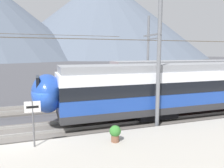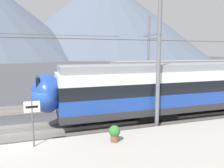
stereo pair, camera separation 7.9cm
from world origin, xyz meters
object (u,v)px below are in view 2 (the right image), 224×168
object	(u,v)px
platform_sign	(32,114)
potted_plant_by_shelter	(115,132)
catenary_mast_mid	(158,60)
catenary_mast_far_side	(149,56)
train_far_track	(209,76)

from	to	relation	value
platform_sign	potted_plant_by_shelter	size ratio (longest dim) A/B	2.61
catenary_mast_mid	catenary_mast_far_side	world-z (taller)	catenary_mast_far_side
catenary_mast_far_side	platform_sign	xyz separation A→B (m)	(-11.19, -10.15, -2.43)
potted_plant_by_shelter	catenary_mast_far_side	bearing A→B (deg)	55.33
train_far_track	platform_sign	distance (m)	19.05
catenary_mast_far_side	platform_sign	bearing A→B (deg)	-137.79
catenary_mast_far_side	platform_sign	size ratio (longest dim) A/B	18.34
catenary_mast_mid	train_far_track	bearing A→B (deg)	34.28
potted_plant_by_shelter	platform_sign	bearing A→B (deg)	169.93
catenary_mast_far_side	platform_sign	world-z (taller)	catenary_mast_far_side
catenary_mast_far_side	potted_plant_by_shelter	size ratio (longest dim) A/B	47.91
platform_sign	potted_plant_by_shelter	bearing A→B (deg)	-10.07
catenary_mast_far_side	potted_plant_by_shelter	bearing A→B (deg)	-124.67
catenary_mast_mid	platform_sign	world-z (taller)	catenary_mast_mid
catenary_mast_mid	catenary_mast_far_side	bearing A→B (deg)	65.07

